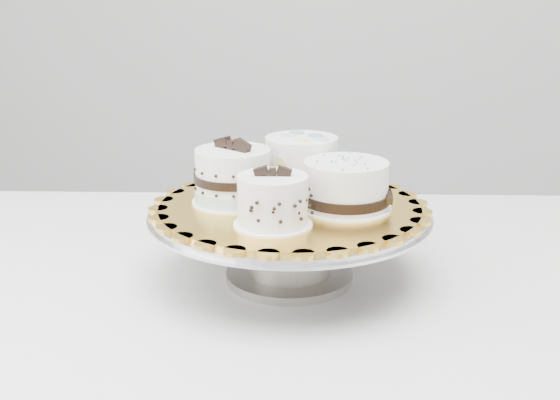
# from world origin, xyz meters

# --- Properties ---
(table) EXTENTS (1.34, 0.98, 0.75)m
(table) POSITION_xyz_m (-0.05, 0.16, 0.68)
(table) COLOR white
(table) RESTS_ON floor
(cake_stand) EXTENTS (0.40, 0.40, 0.11)m
(cake_stand) POSITION_xyz_m (-0.01, 0.15, 0.83)
(cake_stand) COLOR gray
(cake_stand) RESTS_ON table
(cake_board) EXTENTS (0.43, 0.43, 0.01)m
(cake_board) POSITION_xyz_m (-0.01, 0.15, 0.86)
(cake_board) COLOR #C7802A
(cake_board) RESTS_ON cake_stand
(cake_swirl) EXTENTS (0.10, 0.10, 0.08)m
(cake_swirl) POSITION_xyz_m (-0.02, 0.06, 0.90)
(cake_swirl) COLOR white
(cake_swirl) RESTS_ON cake_board
(cake_banded) EXTENTS (0.15, 0.15, 0.10)m
(cake_banded) POSITION_xyz_m (-0.09, 0.15, 0.90)
(cake_banded) COLOR white
(cake_banded) RESTS_ON cake_board
(cake_dots) EXTENTS (0.13, 0.13, 0.08)m
(cake_dots) POSITION_xyz_m (-0.01, 0.23, 0.91)
(cake_dots) COLOR white
(cake_dots) RESTS_ON cake_board
(cake_ribbon) EXTENTS (0.14, 0.13, 0.07)m
(cake_ribbon) POSITION_xyz_m (0.07, 0.14, 0.90)
(cake_ribbon) COLOR white
(cake_ribbon) RESTS_ON cake_board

